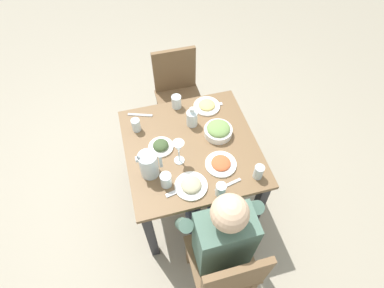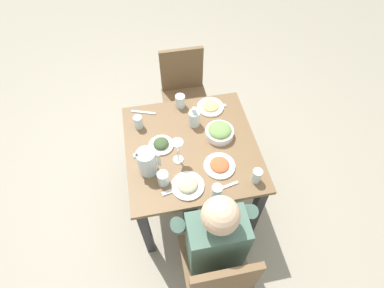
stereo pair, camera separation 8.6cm
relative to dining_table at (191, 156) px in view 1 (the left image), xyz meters
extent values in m
plane|color=#9E937F|center=(0.00, 0.00, -0.61)|extent=(8.00, 8.00, 0.00)
cube|color=brown|center=(0.00, 0.00, 0.11)|extent=(0.91, 0.91, 0.03)
cube|color=#232328|center=(-0.40, -0.40, -0.26)|extent=(0.06, 0.06, 0.71)
cube|color=#232328|center=(0.40, -0.40, -0.26)|extent=(0.06, 0.06, 0.71)
cube|color=#232328|center=(-0.40, 0.40, -0.26)|extent=(0.06, 0.06, 0.71)
cube|color=#232328|center=(0.40, 0.40, -0.26)|extent=(0.06, 0.06, 0.71)
cube|color=brown|center=(0.18, -0.88, -0.39)|extent=(0.04, 0.04, 0.44)
cube|color=brown|center=(-0.16, -0.54, -0.39)|extent=(0.04, 0.04, 0.44)
cube|color=brown|center=(0.18, -0.54, -0.39)|extent=(0.04, 0.04, 0.44)
cube|color=brown|center=(0.01, -0.71, -0.16)|extent=(0.40, 0.40, 0.03)
cube|color=brown|center=(0.01, -0.89, 0.06)|extent=(0.38, 0.04, 0.42)
cube|color=brown|center=(0.25, 0.88, -0.39)|extent=(0.04, 0.04, 0.44)
cube|color=brown|center=(-0.09, 0.88, -0.39)|extent=(0.04, 0.04, 0.44)
cube|color=brown|center=(0.25, 0.54, -0.39)|extent=(0.04, 0.04, 0.44)
cube|color=brown|center=(-0.09, 0.54, -0.39)|extent=(0.04, 0.04, 0.44)
cube|color=brown|center=(0.08, 0.71, -0.16)|extent=(0.40, 0.40, 0.03)
cube|color=brown|center=(0.08, 0.89, 0.06)|extent=(0.38, 0.04, 0.42)
cube|color=#4C6B5B|center=(0.01, -0.68, 0.10)|extent=(0.32, 0.20, 0.50)
sphere|color=#DBB28E|center=(0.01, -0.68, 0.47)|extent=(0.19, 0.19, 0.19)
cylinder|color=#2D3342|center=(-0.08, -0.49, -0.18)|extent=(0.11, 0.38, 0.11)
cylinder|color=#2D3342|center=(-0.08, -0.30, -0.38)|extent=(0.10, 0.10, 0.46)
cylinder|color=#4C6B5B|center=(-0.19, -0.54, 0.12)|extent=(0.08, 0.23, 0.37)
cylinder|color=#2D3342|center=(0.09, -0.49, -0.18)|extent=(0.11, 0.38, 0.11)
cylinder|color=#2D3342|center=(0.09, -0.30, -0.38)|extent=(0.10, 0.10, 0.46)
cylinder|color=#4C6B5B|center=(0.21, -0.54, 0.12)|extent=(0.08, 0.23, 0.37)
cylinder|color=silver|center=(-0.31, -0.14, 0.22)|extent=(0.12, 0.12, 0.19)
cube|color=silver|center=(-0.24, -0.14, 0.23)|extent=(0.02, 0.02, 0.11)
cube|color=silver|center=(-0.37, -0.14, 0.30)|extent=(0.04, 0.03, 0.02)
cylinder|color=white|center=(0.21, 0.05, 0.15)|extent=(0.20, 0.20, 0.05)
ellipsoid|color=#759951|center=(0.21, 0.05, 0.19)|extent=(0.16, 0.16, 0.06)
cylinder|color=white|center=(0.15, -0.20, 0.13)|extent=(0.21, 0.21, 0.01)
ellipsoid|color=#CC5B33|center=(0.15, -0.20, 0.14)|extent=(0.13, 0.13, 0.03)
cylinder|color=white|center=(0.21, 0.33, 0.13)|extent=(0.20, 0.20, 0.01)
ellipsoid|color=#E0C670|center=(0.21, 0.33, 0.14)|extent=(0.13, 0.13, 0.04)
cylinder|color=white|center=(-0.08, -0.31, 0.13)|extent=(0.21, 0.21, 0.01)
ellipsoid|color=#B7AD89|center=(-0.08, -0.31, 0.15)|extent=(0.13, 0.13, 0.05)
cylinder|color=white|center=(-0.20, 0.04, 0.13)|extent=(0.17, 0.17, 0.01)
ellipsoid|color=#3D512D|center=(-0.20, 0.04, 0.15)|extent=(0.11, 0.11, 0.05)
cylinder|color=silver|center=(-0.23, -0.25, 0.17)|extent=(0.07, 0.07, 0.10)
cylinder|color=silver|center=(0.35, -0.35, 0.17)|extent=(0.06, 0.06, 0.10)
cylinder|color=silver|center=(-0.01, 0.39, 0.17)|extent=(0.07, 0.07, 0.10)
cylinder|color=silver|center=(0.08, -0.40, 0.17)|extent=(0.07, 0.07, 0.10)
cylinder|color=silver|center=(-0.34, 0.24, 0.17)|extent=(0.06, 0.06, 0.10)
cylinder|color=silver|center=(-0.11, -0.10, 0.13)|extent=(0.07, 0.07, 0.01)
cylinder|color=silver|center=(-0.11, -0.10, 0.18)|extent=(0.01, 0.01, 0.10)
cone|color=silver|center=(-0.11, -0.10, 0.27)|extent=(0.08, 0.08, 0.09)
cylinder|color=silver|center=(0.06, 0.19, 0.18)|extent=(0.08, 0.08, 0.12)
cylinder|color=gold|center=(0.06, 0.19, 0.16)|extent=(0.07, 0.07, 0.07)
cylinder|color=silver|center=(0.06, 0.19, 0.26)|extent=(0.03, 0.03, 0.04)
cube|color=silver|center=(0.25, 0.33, 0.13)|extent=(0.17, 0.03, 0.01)
cube|color=silver|center=(-0.30, 0.37, 0.13)|extent=(0.18, 0.08, 0.01)
cube|color=silver|center=(-0.17, -0.32, 0.13)|extent=(0.17, 0.06, 0.01)
cube|color=silver|center=(0.14, -0.36, 0.13)|extent=(0.18, 0.06, 0.01)
camera|label=1|loc=(-0.32, -1.21, 1.82)|focal=28.50mm
camera|label=2|loc=(-0.24, -1.23, 1.82)|focal=28.50mm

